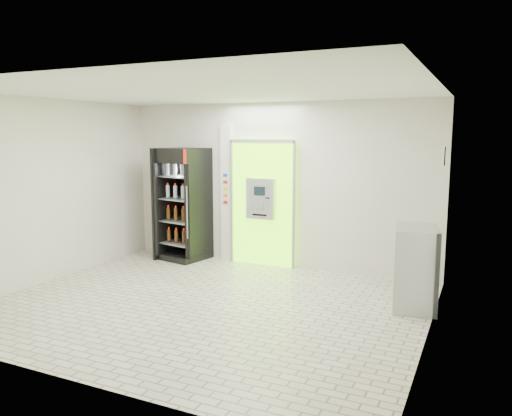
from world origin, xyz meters
The scene contains 7 objects.
ground centered at (0.00, 0.00, 0.00)m, with size 6.00×6.00×0.00m, color beige.
room_shell centered at (0.00, 0.00, 1.84)m, with size 6.00×6.00×6.00m.
atm_assembly centered at (-0.20, 2.41, 1.17)m, with size 1.30×0.24×2.33m.
pillar centered at (-0.98, 2.45, 1.30)m, with size 0.22×0.11×2.60m.
beverage_cooler centered at (-1.78, 2.14, 1.04)m, with size 0.94×0.89×2.16m.
steel_cabinet centered at (2.70, 1.15, 0.58)m, with size 0.73×0.95×1.15m.
exit_sign centered at (2.99, 1.40, 2.12)m, with size 0.02×0.22×0.26m.
Camera 1 is at (3.55, -5.93, 2.42)m, focal length 35.00 mm.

